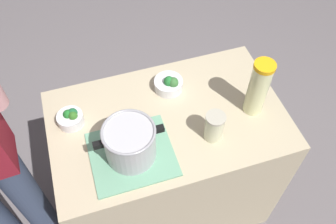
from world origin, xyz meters
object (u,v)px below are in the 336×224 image
cooking_pot (130,142)px  mason_jar (214,127)px  broccoli_bowl_center (169,84)px  lemonade_pitcher (258,88)px  broccoli_bowl_front (71,118)px

cooking_pot → mason_jar: bearing=177.5°
cooking_pot → broccoli_bowl_center: cooking_pot is taller
cooking_pot → broccoli_bowl_center: bearing=-130.8°
cooking_pot → broccoli_bowl_center: size_ratio=2.07×
mason_jar → broccoli_bowl_center: bearing=-72.8°
cooking_pot → lemonade_pitcher: lemonade_pitcher is taller
cooking_pot → broccoli_bowl_center: (-0.26, -0.30, -0.06)m
mason_jar → lemonade_pitcher: bearing=-159.7°
mason_jar → broccoli_bowl_front: bearing=-24.3°
broccoli_bowl_front → mason_jar: bearing=155.7°
lemonade_pitcher → broccoli_bowl_front: size_ratio=2.50×
mason_jar → broccoli_bowl_front: size_ratio=1.23×
lemonade_pitcher → broccoli_bowl_center: (0.32, -0.23, -0.11)m
lemonade_pitcher → cooking_pot: bearing=6.7°
cooking_pot → broccoli_bowl_front: cooking_pot is taller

